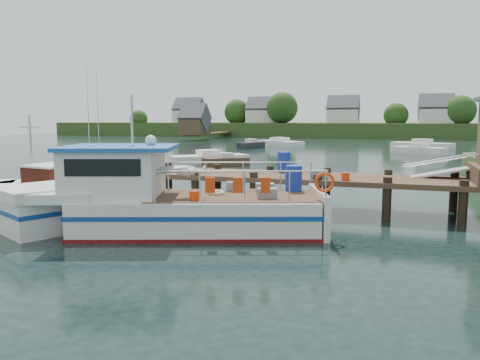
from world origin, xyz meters
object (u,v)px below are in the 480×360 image
(lobster_boat, at_px, (157,203))
(moored_a, at_px, (209,159))
(moored_b, at_px, (419,150))
(work_boat, at_px, (40,193))
(moored_far, at_px, (422,145))
(dock, at_px, (446,158))
(moored_rowboat, at_px, (226,161))
(moored_d, at_px, (280,143))
(moored_e, at_px, (251,145))

(lobster_boat, bearing_deg, moored_a, 89.13)
(moored_b, bearing_deg, work_boat, -119.87)
(moored_b, bearing_deg, moored_far, 79.27)
(dock, height_order, moored_far, dock)
(work_boat, relative_size, moored_rowboat, 2.09)
(moored_d, bearing_deg, moored_rowboat, -105.48)
(moored_rowboat, xyz_separation_m, moored_e, (-4.70, 22.49, 0.06))
(dock, height_order, moored_d, dock)
(dock, relative_size, moored_a, 2.74)
(moored_far, bearing_deg, moored_d, -166.66)
(moored_rowboat, relative_size, moored_a, 0.58)
(dock, relative_size, moored_rowboat, 4.71)
(dock, distance_m, lobster_boat, 10.62)
(lobster_boat, height_order, moored_rowboat, lobster_boat)
(moored_far, distance_m, moored_d, 17.90)
(lobster_boat, bearing_deg, moored_e, 84.26)
(lobster_boat, distance_m, moored_far, 49.98)
(moored_rowboat, distance_m, moored_e, 22.97)
(moored_b, bearing_deg, moored_rowboat, -135.53)
(moored_rowboat, bearing_deg, moored_d, 83.82)
(moored_d, bearing_deg, moored_far, -16.40)
(dock, xyz_separation_m, moored_d, (-16.30, 42.49, -1.77))
(moored_rowboat, distance_m, moored_d, 26.83)
(lobster_boat, relative_size, moored_b, 1.92)
(work_boat, xyz_separation_m, moored_e, (-3.26, 41.30, -0.17))
(moored_far, bearing_deg, moored_a, -113.66)
(moored_far, relative_size, moored_d, 1.04)
(moored_far, height_order, moored_b, moored_far)
(moored_b, xyz_separation_m, moored_e, (-19.75, 4.39, 0.00))
(work_boat, bearing_deg, moored_b, 75.80)
(moored_a, height_order, moored_b, moored_b)
(moored_far, relative_size, moored_e, 1.66)
(moored_a, xyz_separation_m, moored_e, (-2.83, 21.35, 0.01))
(moored_far, xyz_separation_m, moored_e, (-20.59, -5.31, -0.01))
(moored_a, bearing_deg, moored_d, 66.25)
(moored_rowboat, xyz_separation_m, moored_far, (15.89, 27.80, 0.07))
(moored_rowboat, xyz_separation_m, moored_d, (-1.99, 26.76, 0.08))
(moored_far, bearing_deg, lobster_boat, -92.34)
(dock, xyz_separation_m, moored_b, (0.74, 33.82, -1.80))
(moored_rowboat, distance_m, moored_far, 32.02)
(moored_far, distance_m, moored_e, 21.26)
(dock, xyz_separation_m, moored_e, (-19.01, 38.22, -1.80))
(dock, bearing_deg, moored_rowboat, 132.30)
(lobster_boat, distance_m, moored_e, 44.62)
(work_boat, height_order, moored_d, work_boat)
(dock, distance_m, moored_a, 23.45)
(moored_b, height_order, moored_d, moored_d)
(lobster_boat, distance_m, moored_d, 48.31)
(lobster_boat, bearing_deg, dock, 11.55)
(moored_rowboat, relative_size, moored_d, 0.48)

